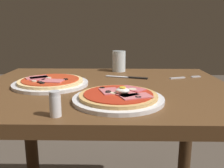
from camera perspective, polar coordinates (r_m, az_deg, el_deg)
dining_table at (r=0.98m, az=-1.77°, el=-7.90°), size 1.01×0.79×0.74m
pizza_foreground at (r=0.74m, az=1.58°, el=-3.16°), size 0.29×0.29×0.05m
pizza_across_left at (r=0.97m, az=-14.52°, el=0.38°), size 0.30×0.30×0.03m
water_glass_near at (r=1.24m, az=1.65°, el=5.15°), size 0.07×0.07×0.11m
fork at (r=1.12m, az=16.61°, el=1.48°), size 0.15×0.07×0.00m
knife at (r=1.08m, az=4.18°, el=1.60°), size 0.19×0.08×0.01m
salt_shaker at (r=0.63m, az=-13.45°, el=-4.67°), size 0.03×0.03×0.07m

